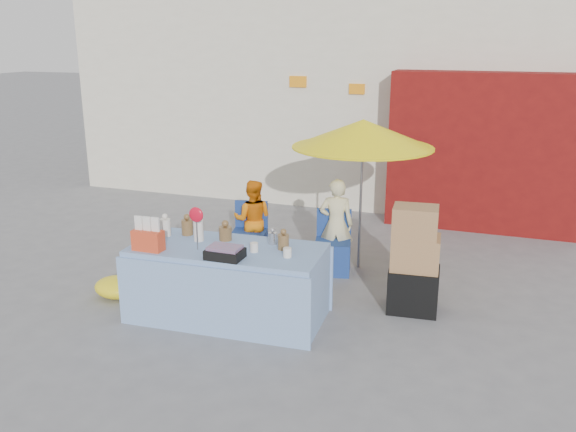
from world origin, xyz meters
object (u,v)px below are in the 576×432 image
at_px(chair_left, 249,244).
at_px(vendor_orange, 253,220).
at_px(chair_right, 333,254).
at_px(vendor_beige, 336,224).
at_px(umbrella, 363,134).
at_px(box_stack, 414,263).
at_px(market_table, 228,281).

xyz_separation_m(chair_left, vendor_orange, (0.00, 0.13, 0.33)).
relative_size(chair_right, vendor_orange, 0.72).
height_order(chair_left, vendor_beige, vendor_beige).
relative_size(umbrella, box_stack, 1.63).
bearing_deg(chair_right, market_table, -125.66).
distance_m(vendor_beige, umbrella, 1.29).
xyz_separation_m(chair_right, vendor_orange, (-1.25, 0.13, 0.33)).
height_order(market_table, vendor_orange, market_table).
bearing_deg(umbrella, market_table, -117.21).
bearing_deg(chair_right, vendor_beige, 75.94).
height_order(vendor_orange, umbrella, umbrella).
distance_m(vendor_orange, vendor_beige, 1.25).
distance_m(chair_left, chair_right, 1.25).
bearing_deg(market_table, vendor_beige, 65.29).
xyz_separation_m(chair_right, vendor_beige, (0.00, 0.13, 0.39)).
height_order(chair_right, vendor_orange, vendor_orange).
distance_m(chair_right, umbrella, 1.69).
bearing_deg(vendor_beige, vendor_orange, -12.60).
relative_size(chair_left, box_stack, 0.66).
distance_m(chair_left, vendor_orange, 0.36).
height_order(market_table, umbrella, umbrella).
xyz_separation_m(umbrella, box_stack, (0.93, -1.16, -1.30)).
relative_size(chair_left, umbrella, 0.41).
bearing_deg(umbrella, chair_right, -136.84).
bearing_deg(box_stack, market_table, -155.65).
bearing_deg(vendor_orange, umbrella, 172.93).
relative_size(vendor_beige, umbrella, 0.62).
distance_m(market_table, chair_right, 1.94).
bearing_deg(box_stack, chair_right, 144.47).
relative_size(market_table, box_stack, 1.77).
bearing_deg(market_table, vendor_orange, 101.33).
bearing_deg(umbrella, box_stack, -51.45).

